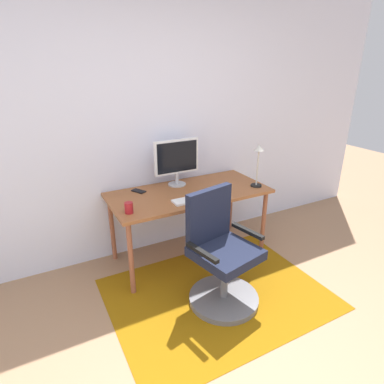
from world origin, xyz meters
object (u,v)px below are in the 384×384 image
Objects in this scene: cell_phone at (139,191)px; desk at (189,197)px; coffee_cup at (129,208)px; desk_lamp at (258,158)px; computer_mouse at (222,191)px; keyboard at (195,199)px; monitor at (177,159)px; office_chair at (221,261)px.

desk is at bearing -55.52° from cell_phone.
desk_lamp reaches higher than coffee_cup.
computer_mouse reaches higher than desk.
desk is at bearing 78.02° from keyboard.
coffee_cup is (-0.62, 0.01, 0.04)m from keyboard.
cell_phone is at bearing 61.64° from coffee_cup.
monitor is 3.33× the size of cell_phone.
office_chair reaches higher than computer_mouse.
keyboard is 0.45× the size of office_chair.
desk is at bearing 16.72° from coffee_cup.
coffee_cup reaches higher than keyboard.
coffee_cup is (-0.66, -0.20, 0.11)m from desk.
desk is at bearing 164.09° from desk_lamp.
office_chair is (-0.74, -0.53, -0.64)m from desk_lamp.
desk_lamp is at bearing -2.21° from computer_mouse.
desk_lamp is at bearing -48.95° from cell_phone.
cell_phone reaches higher than desk.
keyboard is 4.13× the size of computer_mouse.
computer_mouse is at bearing -53.38° from monitor.
desk is 10.96× the size of cell_phone.
desk_lamp is at bearing 23.05° from office_chair.
desk is 0.40m from monitor.
desk_lamp reaches higher than keyboard.
office_chair reaches higher than keyboard.
keyboard is 3.07× the size of cell_phone.
monitor is 1.09× the size of desk_lamp.
computer_mouse is 0.24× the size of desk_lamp.
coffee_cup is 0.22× the size of desk_lamp.
cell_phone is (-0.41, 0.00, -0.27)m from monitor.
office_chair reaches higher than coffee_cup.
monitor is at bearing 149.42° from desk_lamp.
desk is 0.49m from cell_phone.
cell_phone is (0.23, 0.42, -0.04)m from coffee_cup.
keyboard is 0.62m from coffee_cup.
desk is 0.70m from coffee_cup.
coffee_cup is at bearing -179.59° from desk_lamp.
monitor reaches higher than office_chair.
keyboard is at bearing -76.34° from cell_phone.
computer_mouse is 0.93m from coffee_cup.
monitor is 0.49× the size of office_chair.
monitor is at bearing 126.62° from computer_mouse.
coffee_cup is at bearing -146.81° from monitor.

